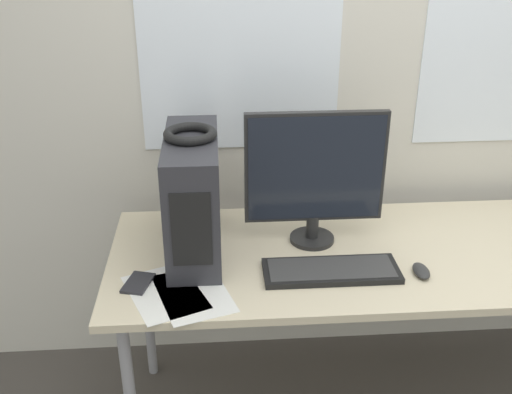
# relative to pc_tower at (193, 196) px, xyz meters

# --- Properties ---
(wall_back) EXTENTS (8.00, 0.07, 2.70)m
(wall_back) POSITION_rel_pc_tower_xyz_m (0.74, 0.44, 0.37)
(wall_back) COLOR beige
(wall_back) RESTS_ON ground_plane
(desk) EXTENTS (2.09, 0.74, 0.77)m
(desk) POSITION_rel_pc_tower_xyz_m (0.74, -0.06, -0.26)
(desk) COLOR beige
(desk) RESTS_ON ground_plane
(pc_tower) EXTENTS (0.18, 0.50, 0.42)m
(pc_tower) POSITION_rel_pc_tower_xyz_m (0.00, 0.00, 0.00)
(pc_tower) COLOR #2D2D33
(pc_tower) RESTS_ON desk
(headphones) EXTENTS (0.18, 0.18, 0.03)m
(headphones) POSITION_rel_pc_tower_xyz_m (0.00, 0.00, 0.23)
(headphones) COLOR black
(headphones) RESTS_ON pc_tower
(monitor_main) EXTENTS (0.50, 0.16, 0.50)m
(monitor_main) POSITION_rel_pc_tower_xyz_m (0.43, 0.03, 0.06)
(monitor_main) COLOR black
(monitor_main) RESTS_ON desk
(keyboard) EXTENTS (0.46, 0.17, 0.02)m
(keyboard) POSITION_rel_pc_tower_xyz_m (0.46, -0.20, -0.20)
(keyboard) COLOR black
(keyboard) RESTS_ON desk
(mouse) EXTENTS (0.05, 0.10, 0.03)m
(mouse) POSITION_rel_pc_tower_xyz_m (0.76, -0.22, -0.20)
(mouse) COLOR #2D2D2D
(mouse) RESTS_ON desk
(cell_phone) EXTENTS (0.11, 0.14, 0.01)m
(cell_phone) POSITION_rel_pc_tower_xyz_m (-0.18, -0.22, -0.21)
(cell_phone) COLOR #232328
(cell_phone) RESTS_ON desk
(paper_sheet_left) EXTENTS (0.31, 0.35, 0.00)m
(paper_sheet_left) POSITION_rel_pc_tower_xyz_m (-0.09, -0.27, -0.21)
(paper_sheet_left) COLOR white
(paper_sheet_left) RESTS_ON desk
(paper_sheet_front) EXTENTS (0.29, 0.35, 0.00)m
(paper_sheet_front) POSITION_rel_pc_tower_xyz_m (-0.00, -0.28, -0.21)
(paper_sheet_front) COLOR white
(paper_sheet_front) RESTS_ON desk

